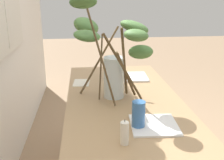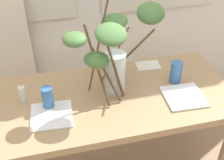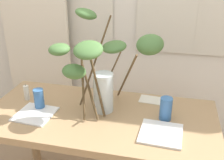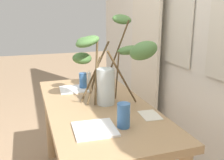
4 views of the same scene
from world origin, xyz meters
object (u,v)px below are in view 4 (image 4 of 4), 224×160
object	(u,v)px
vase_with_branches	(110,61)
plate_square_right	(95,129)
drinking_glass_blue_right	(124,115)
dining_table	(97,118)
plate_square_left	(74,89)
pillar_candle	(89,78)
drinking_glass_blue_left	(83,81)

from	to	relation	value
vase_with_branches	plate_square_right	distance (m)	0.53
drinking_glass_blue_right	dining_table	bearing A→B (deg)	-173.99
drinking_glass_blue_right	plate_square_left	size ratio (longest dim) A/B	0.63
vase_with_branches	drinking_glass_blue_right	world-z (taller)	vase_with_branches
dining_table	plate_square_right	world-z (taller)	plate_square_right
plate_square_left	plate_square_right	bearing A→B (deg)	-2.15
vase_with_branches	drinking_glass_blue_right	size ratio (longest dim) A/B	4.88
vase_with_branches	plate_square_left	xyz separation A→B (m)	(-0.42, -0.19, -0.31)
plate_square_right	pillar_candle	world-z (taller)	pillar_candle
dining_table	vase_with_branches	size ratio (longest dim) A/B	2.09
vase_with_branches	drinking_glass_blue_left	distance (m)	0.50
vase_with_branches	pillar_candle	bearing A→B (deg)	-178.68
drinking_glass_blue_right	vase_with_branches	bearing A→B (deg)	173.13
dining_table	drinking_glass_blue_left	distance (m)	0.44
dining_table	plate_square_left	bearing A→B (deg)	-166.58
dining_table	pillar_candle	bearing A→B (deg)	171.98
vase_with_branches	pillar_candle	size ratio (longest dim) A/B	6.00
plate_square_left	pillar_candle	distance (m)	0.23
drinking_glass_blue_right	plate_square_right	bearing A→B (deg)	-94.77
vase_with_branches	plate_square_right	bearing A→B (deg)	-29.80
drinking_glass_blue_right	plate_square_right	world-z (taller)	drinking_glass_blue_right
drinking_glass_blue_left	dining_table	bearing A→B (deg)	1.76
vase_with_branches	drinking_glass_blue_left	size ratio (longest dim) A/B	5.16
drinking_glass_blue_left	drinking_glass_blue_right	distance (m)	0.82
drinking_glass_blue_left	plate_square_left	size ratio (longest dim) A/B	0.59
drinking_glass_blue_right	pillar_candle	xyz separation A→B (m)	(-0.96, 0.03, -0.02)
vase_with_branches	drinking_glass_blue_right	bearing A→B (deg)	-6.87
plate_square_right	drinking_glass_blue_right	bearing A→B (deg)	85.23
dining_table	drinking_glass_blue_left	bearing A→B (deg)	-178.24
dining_table	pillar_candle	size ratio (longest dim) A/B	12.52
drinking_glass_blue_left	plate_square_left	world-z (taller)	drinking_glass_blue_left
dining_table	drinking_glass_blue_right	world-z (taller)	drinking_glass_blue_right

